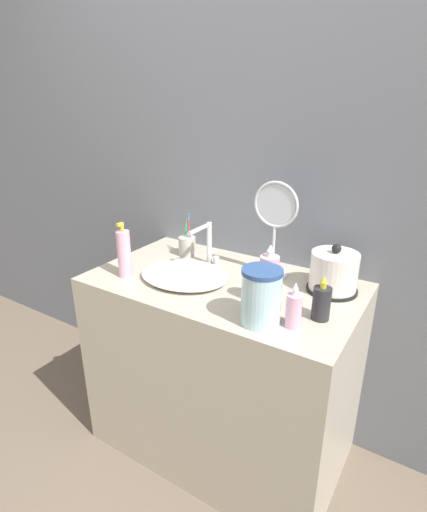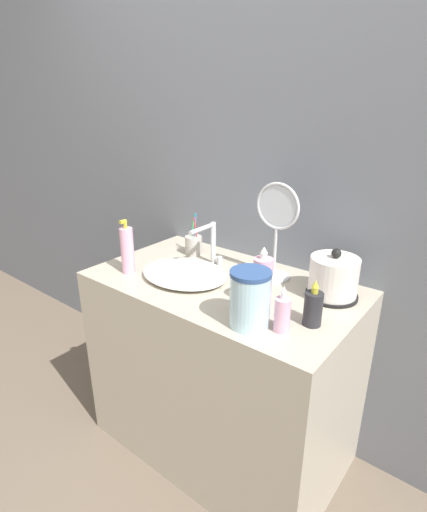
{
  "view_description": "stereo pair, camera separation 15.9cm",
  "coord_description": "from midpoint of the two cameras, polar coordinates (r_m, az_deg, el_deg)",
  "views": [
    {
      "loc": [
        0.74,
        -0.94,
        1.53
      ],
      "look_at": [
        -0.04,
        0.31,
        0.94
      ],
      "focal_mm": 28.0,
      "sensor_mm": 36.0,
      "label": 1
    },
    {
      "loc": [
        0.87,
        -0.85,
        1.53
      ],
      "look_at": [
        -0.04,
        0.31,
        0.94
      ],
      "focal_mm": 28.0,
      "sensor_mm": 36.0,
      "label": 2
    }
  ],
  "objects": [
    {
      "name": "vanity_counter",
      "position": [
        1.82,
        3.72,
        -15.76
      ],
      "size": [
        1.08,
        0.62,
        0.84
      ],
      "color": "#B7AD99",
      "rests_on": "ground_plane"
    },
    {
      "name": "mouthwash_bottle",
      "position": [
        1.39,
        10.27,
        -3.79
      ],
      "size": [
        0.07,
        0.07,
        0.23
      ],
      "color": "#EAA8C6",
      "rests_on": "vanity_counter"
    },
    {
      "name": "toothbrush_cup",
      "position": [
        1.87,
        -0.44,
        1.59
      ],
      "size": [
        0.08,
        0.08,
        0.2
      ],
      "color": "#B7B2A8",
      "rests_on": "vanity_counter"
    },
    {
      "name": "lotion_bottle",
      "position": [
        1.67,
        -9.58,
        0.77
      ],
      "size": [
        0.05,
        0.05,
        0.23
      ],
      "color": "#EAA8C6",
      "rests_on": "vanity_counter"
    },
    {
      "name": "hand_cream_bottle",
      "position": [
        1.34,
        17.39,
        -7.15
      ],
      "size": [
        0.06,
        0.06,
        0.16
      ],
      "color": "#28282D",
      "rests_on": "vanity_counter"
    },
    {
      "name": "wall_back",
      "position": [
        1.75,
        10.82,
        13.83
      ],
      "size": [
        6.0,
        0.04,
        2.6
      ],
      "color": "slate",
      "rests_on": "ground_plane"
    },
    {
      "name": "faucet",
      "position": [
        1.72,
        2.29,
        2.03
      ],
      "size": [
        0.06,
        0.16,
        0.19
      ],
      "color": "silver",
      "rests_on": "vanity_counter"
    },
    {
      "name": "ground_plane",
      "position": [
        1.94,
        -2.68,
        -30.12
      ],
      "size": [
        12.0,
        12.0,
        0.0
      ],
      "primitive_type": "plane",
      "color": "#6B5B4C"
    },
    {
      "name": "water_pitcher",
      "position": [
        1.28,
        8.79,
        -6.13
      ],
      "size": [
        0.13,
        0.13,
        0.19
      ],
      "color": "#B2DBEA",
      "rests_on": "vanity_counter"
    },
    {
      "name": "shampoo_bottle",
      "position": [
        1.28,
        13.35,
        -8.13
      ],
      "size": [
        0.05,
        0.05,
        0.16
      ],
      "color": "#EAA8C6",
      "rests_on": "vanity_counter"
    },
    {
      "name": "electric_kettle",
      "position": [
        1.54,
        19.61,
        -3.16
      ],
      "size": [
        0.19,
        0.19,
        0.19
      ],
      "color": "black",
      "rests_on": "vanity_counter"
    },
    {
      "name": "sink_basin",
      "position": [
        1.63,
        -1.36,
        -2.48
      ],
      "size": [
        0.38,
        0.3,
        0.04
      ],
      "color": "white",
      "rests_on": "vanity_counter"
    },
    {
      "name": "vanity_mirror",
      "position": [
        1.59,
        11.85,
        4.21
      ],
      "size": [
        0.19,
        0.13,
        0.39
      ],
      "color": "silver",
      "rests_on": "vanity_counter"
    }
  ]
}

